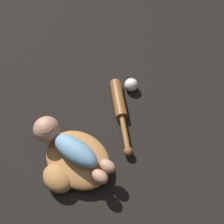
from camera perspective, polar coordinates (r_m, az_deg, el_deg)
The scene contains 5 objects.
ground_plane at distance 1.05m, azimuth -6.47°, elevation -11.46°, with size 6.00×6.00×0.00m, color black.
baseball_glove at distance 1.00m, azimuth -9.82°, elevation -12.49°, with size 0.36×0.34×0.09m.
baby_figure at distance 0.94m, azimuth -12.07°, elevation -7.90°, with size 0.39×0.20×0.11m.
baseball_bat at distance 1.15m, azimuth 2.05°, elevation 1.45°, with size 0.40×0.27×0.06m.
baseball at distance 1.23m, azimuth 5.04°, elevation 7.07°, with size 0.08×0.08×0.08m.
Camera 1 is at (-0.38, 0.16, 0.97)m, focal length 35.00 mm.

